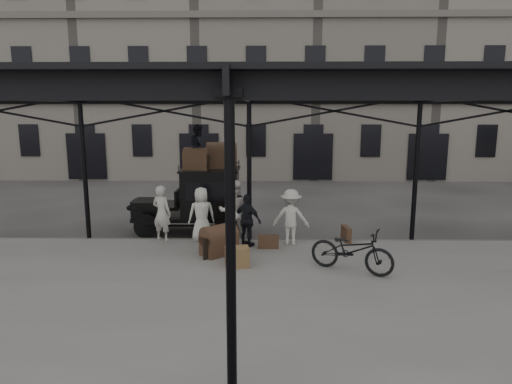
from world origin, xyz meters
TOP-DOWN VIEW (x-y plane):
  - ground at (0.00, 0.00)m, footprint 120.00×120.00m
  - platform at (0.00, -2.00)m, footprint 28.00×8.00m
  - canopy at (0.00, -1.72)m, footprint 22.50×9.00m
  - building_frontage at (0.00, 18.00)m, footprint 64.00×8.00m
  - taxi at (-1.64, 3.17)m, footprint 3.65×1.55m
  - porter_left at (-2.65, 1.80)m, footprint 0.74×0.63m
  - porter_midleft at (-0.45, 1.67)m, footprint 0.97×0.78m
  - porter_centre at (-1.44, 1.80)m, footprint 0.92×0.74m
  - porter_official at (-0.03, 1.25)m, footprint 0.97×0.81m
  - porter_right at (1.24, 1.45)m, footprint 1.16×0.80m
  - bicycle at (2.61, -0.79)m, footprint 2.20×1.64m
  - porter_roof at (-1.67, 3.07)m, footprint 0.69×0.80m
  - steamer_trunk_roof_near at (-1.72, 2.92)m, footprint 0.88×0.63m
  - steamer_trunk_roof_far at (-0.97, 3.37)m, footprint 1.06×0.75m
  - steamer_trunk_platform at (-0.79, 0.48)m, footprint 1.11×1.06m
  - wicker_hamper at (-0.24, -0.47)m, footprint 0.66×0.54m
  - suitcase_upright at (2.95, 1.80)m, footprint 0.24×0.62m
  - suitcase_flat at (0.57, 1.03)m, footprint 0.60×0.15m

SIDE VIEW (x-z plane):
  - ground at x=0.00m, z-range 0.00..0.00m
  - platform at x=0.00m, z-range 0.00..0.15m
  - suitcase_flat at x=0.57m, z-range 0.15..0.55m
  - suitcase_upright at x=2.95m, z-range 0.15..0.60m
  - wicker_hamper at x=-0.24m, z-range 0.15..0.65m
  - steamer_trunk_platform at x=-0.79m, z-range 0.15..0.85m
  - bicycle at x=2.61m, z-range 0.15..1.25m
  - porter_official at x=-0.03m, z-range 0.15..1.70m
  - porter_centre at x=-1.44m, z-range 0.15..1.80m
  - porter_right at x=1.24m, z-range 0.15..1.81m
  - porter_left at x=-2.65m, z-range 0.15..1.86m
  - porter_midleft at x=-0.45m, z-range 0.15..2.05m
  - taxi at x=-1.64m, z-range 0.11..2.29m
  - steamer_trunk_roof_near at x=-1.72m, z-range 2.18..2.77m
  - steamer_trunk_roof_far at x=-0.97m, z-range 2.18..2.89m
  - porter_roof at x=-1.67m, z-range 2.18..3.63m
  - canopy at x=0.00m, z-range 2.23..6.97m
  - building_frontage at x=0.00m, z-range 0.00..14.00m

